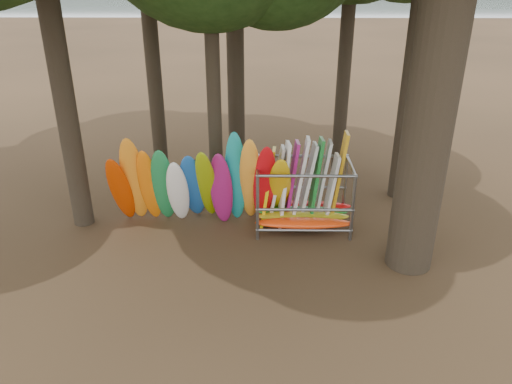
{
  "coord_description": "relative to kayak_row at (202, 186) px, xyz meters",
  "views": [
    {
      "loc": [
        0.46,
        -10.98,
        7.26
      ],
      "look_at": [
        0.3,
        1.5,
        1.4
      ],
      "focal_mm": 35.0,
      "sensor_mm": 36.0,
      "label": 1
    }
  ],
  "objects": [
    {
      "name": "storage_rack",
      "position": [
        2.91,
        0.04,
        -0.38
      ],
      "size": [
        3.07,
        1.63,
        2.84
      ],
      "color": "slate",
      "rests_on": "ground"
    },
    {
      "name": "ground",
      "position": [
        1.25,
        -2.05,
        -1.34
      ],
      "size": [
        120.0,
        120.0,
        0.0
      ],
      "primitive_type": "plane",
      "color": "#47331E",
      "rests_on": "ground"
    },
    {
      "name": "kayak_row",
      "position": [
        0.0,
        0.0,
        0.0
      ],
      "size": [
        5.24,
        1.92,
        3.22
      ],
      "color": "#CD3603",
      "rests_on": "ground"
    },
    {
      "name": "lake",
      "position": [
        1.25,
        57.95,
        -1.34
      ],
      "size": [
        160.0,
        160.0,
        0.0
      ],
      "primitive_type": "plane",
      "color": "gray",
      "rests_on": "ground"
    }
  ]
}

